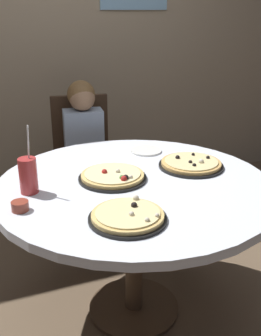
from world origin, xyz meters
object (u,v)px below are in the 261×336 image
at_px(pizza_pepperoni, 113,176).
at_px(soda_cup, 28,175).
at_px(dining_table, 134,198).
at_px(sauce_bowl, 20,206).
at_px(pizza_veggie, 128,216).
at_px(chair_wooden, 83,156).
at_px(diner_child, 86,171).
at_px(pizza_cheese, 191,164).
at_px(plate_small, 146,151).

distance_m(pizza_pepperoni, soda_cup, 0.40).
distance_m(dining_table, soda_cup, 0.51).
bearing_deg(sauce_bowl, pizza_veggie, -31.46).
distance_m(chair_wooden, pizza_pepperoni, 1.01).
height_order(diner_child, soda_cup, diner_child).
relative_size(pizza_veggie, soda_cup, 1.00).
height_order(chair_wooden, sauce_bowl, chair_wooden).
distance_m(pizza_cheese, soda_cup, 0.82).
height_order(pizza_veggie, pizza_cheese, same).
relative_size(pizza_pepperoni, soda_cup, 1.06).
xyz_separation_m(dining_table, pizza_cheese, (0.34, 0.07, 0.10)).
distance_m(diner_child, plate_small, 0.59).
bearing_deg(chair_wooden, pizza_veggie, -97.27).
bearing_deg(dining_table, chair_wooden, 89.28).
height_order(pizza_veggie, sauce_bowl, pizza_veggie).
distance_m(pizza_cheese, pizza_pepperoni, 0.43).
bearing_deg(dining_table, soda_cup, 173.30).
bearing_deg(diner_child, pizza_pepperoni, -95.51).
bearing_deg(pizza_cheese, plate_small, 111.94).
bearing_deg(soda_cup, sauce_bowl, -110.44).
bearing_deg(soda_cup, dining_table, -6.70).
xyz_separation_m(chair_wooden, soda_cup, (-0.49, -0.98, 0.30)).
relative_size(chair_wooden, plate_small, 5.28).
xyz_separation_m(pizza_pepperoni, sauce_bowl, (-0.45, -0.17, 0.00)).
relative_size(diner_child, plate_small, 6.01).
distance_m(diner_child, sauce_bowl, 1.13).
xyz_separation_m(chair_wooden, pizza_cheese, (0.33, -0.96, 0.24)).
relative_size(pizza_pepperoni, sauce_bowl, 4.68).
bearing_deg(chair_wooden, dining_table, -90.72).
xyz_separation_m(dining_table, sauce_bowl, (-0.54, -0.11, 0.11)).
relative_size(diner_child, soda_cup, 3.51).
xyz_separation_m(diner_child, sauce_bowl, (-0.53, -0.96, 0.29)).
bearing_deg(dining_table, diner_child, 90.73).
bearing_deg(pizza_veggie, dining_table, 64.39).
bearing_deg(soda_cup, plate_small, 24.54).
bearing_deg(chair_wooden, sauce_bowl, -115.87).
bearing_deg(pizza_veggie, pizza_cheese, 38.89).
bearing_deg(chair_wooden, plate_small, -72.43).
xyz_separation_m(pizza_pepperoni, plate_small, (0.31, 0.32, -0.01)).
height_order(dining_table, sauce_bowl, sauce_bowl).
bearing_deg(pizza_cheese, diner_child, 114.42).
bearing_deg(pizza_pepperoni, pizza_veggie, -100.64).
bearing_deg(dining_table, plate_small, 59.54).
relative_size(diner_child, pizza_veggie, 3.52).
bearing_deg(diner_child, pizza_veggie, -97.24).
height_order(diner_child, pizza_pepperoni, diner_child).
relative_size(chair_wooden, pizza_pepperoni, 2.90).
distance_m(soda_cup, plate_small, 0.77).
height_order(pizza_pepperoni, soda_cup, soda_cup).
bearing_deg(soda_cup, chair_wooden, 63.26).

